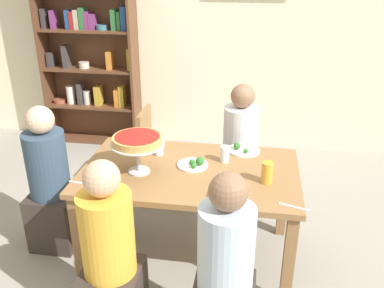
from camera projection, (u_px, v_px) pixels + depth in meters
name	position (u px, v px, depth m)	size (l,w,h in m)	color
ground_plane	(190.00, 255.00, 3.22)	(12.00, 12.00, 0.00)	gray
rear_partition	(222.00, 24.00, 4.62)	(8.00, 0.12, 2.80)	beige
dining_table	(190.00, 181.00, 2.95)	(1.50, 0.91, 0.74)	olive
bookshelf	(88.00, 46.00, 4.77)	(1.10, 0.30, 2.21)	brown
diner_head_west	(51.00, 189.00, 3.16)	(0.34, 0.34, 1.15)	#382D28
diner_near_right	(225.00, 281.00, 2.27)	(0.34, 0.34, 1.15)	#382D28
diner_near_left	(110.00, 264.00, 2.39)	(0.34, 0.34, 1.15)	#382D28
diner_far_right	(240.00, 157.00, 3.65)	(0.34, 0.34, 1.15)	#382D28
chair_far_left	(157.00, 151.00, 3.77)	(0.40, 0.40, 0.87)	olive
deep_dish_pizza_stand	(137.00, 142.00, 2.79)	(0.36, 0.36, 0.27)	silver
salad_plate_near_diner	(226.00, 195.00, 2.57)	(0.24, 0.24, 0.07)	white
salad_plate_far_diner	(243.00, 150.00, 3.18)	(0.24, 0.24, 0.07)	white
salad_plate_spare	(194.00, 164.00, 2.95)	(0.22, 0.22, 0.07)	white
beer_glass_amber_tall	(139.00, 139.00, 3.18)	(0.07, 0.07, 0.16)	gold
beer_glass_amber_short	(267.00, 173.00, 2.72)	(0.08, 0.08, 0.15)	gold
water_glass_clear_near	(225.00, 154.00, 3.00)	(0.07, 0.07, 0.12)	white
water_glass_clear_far	(159.00, 148.00, 3.11)	(0.07, 0.07, 0.10)	white
cutlery_fork_near	(81.00, 183.00, 2.74)	(0.18, 0.02, 0.01)	silver
cutlery_knife_near	(294.00, 207.00, 2.48)	(0.18, 0.02, 0.01)	silver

